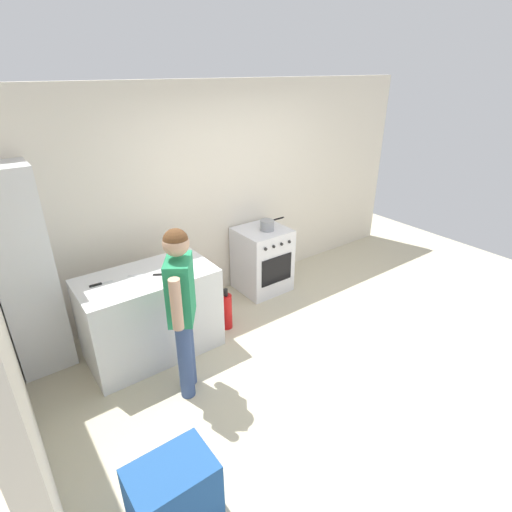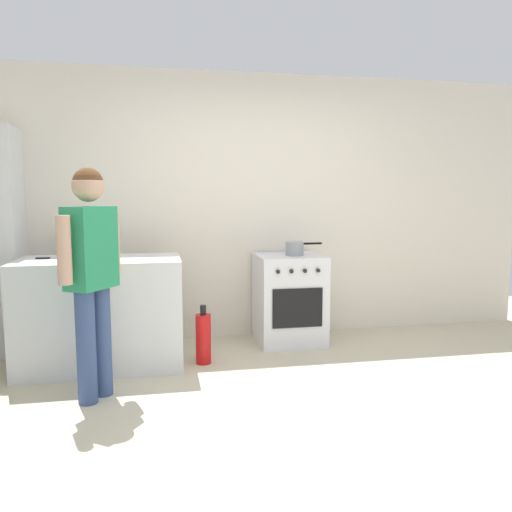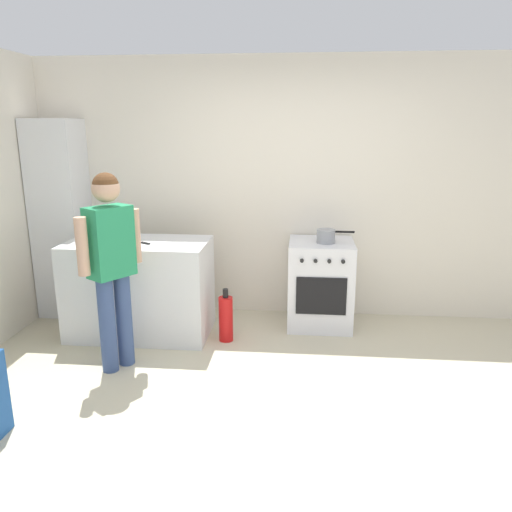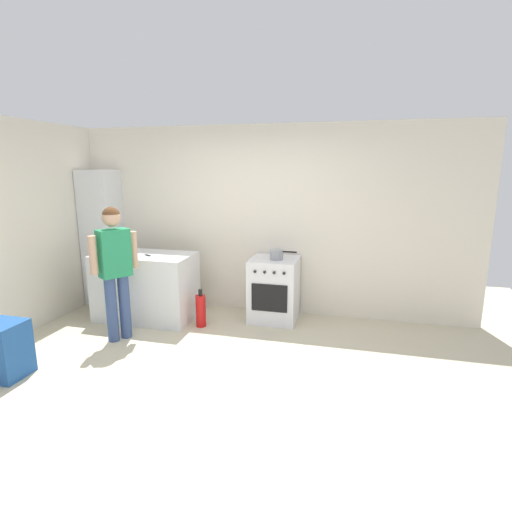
% 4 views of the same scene
% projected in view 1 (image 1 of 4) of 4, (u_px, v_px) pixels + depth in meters
% --- Properties ---
extents(ground_plane, '(8.00, 8.00, 0.00)m').
position_uv_depth(ground_plane, '(328.00, 360.00, 4.08)').
color(ground_plane, beige).
extents(back_wall, '(6.00, 0.10, 2.60)m').
position_uv_depth(back_wall, '(222.00, 193.00, 4.93)').
color(back_wall, silver).
rests_on(back_wall, ground).
extents(counter_unit, '(1.30, 0.70, 0.90)m').
position_uv_depth(counter_unit, '(151.00, 314.00, 4.03)').
color(counter_unit, silver).
rests_on(counter_unit, ground).
extents(oven_left, '(0.62, 0.62, 0.85)m').
position_uv_depth(oven_left, '(262.00, 259.00, 5.23)').
color(oven_left, silver).
rests_on(oven_left, ground).
extents(pot, '(0.35, 0.17, 0.13)m').
position_uv_depth(pot, '(267.00, 225.00, 5.00)').
color(pot, gray).
rests_on(pot, oven_left).
extents(knife_paring, '(0.21, 0.03, 0.01)m').
position_uv_depth(knife_paring, '(99.00, 284.00, 3.67)').
color(knife_paring, silver).
rests_on(knife_paring, counter_unit).
extents(knife_bread, '(0.31, 0.21, 0.01)m').
position_uv_depth(knife_bread, '(148.00, 275.00, 3.83)').
color(knife_bread, silver).
rests_on(knife_bread, counter_unit).
extents(person, '(0.36, 0.49, 1.59)m').
position_uv_depth(person, '(181.00, 301.00, 3.32)').
color(person, '#384C7A').
rests_on(person, ground).
extents(fire_extinguisher, '(0.13, 0.13, 0.50)m').
position_uv_depth(fire_extinguisher, '(226.00, 311.00, 4.50)').
color(fire_extinguisher, red).
rests_on(fire_extinguisher, ground).
extents(recycling_crate_upper, '(0.52, 0.36, 0.28)m').
position_uv_depth(recycling_crate_upper, '(172.00, 484.00, 2.43)').
color(recycling_crate_upper, '#235193').
rests_on(recycling_crate_upper, recycling_crate_lower).
extents(larder_cabinet, '(0.48, 0.44, 2.00)m').
position_uv_depth(larder_cabinet, '(25.00, 275.00, 3.63)').
color(larder_cabinet, silver).
rests_on(larder_cabinet, ground).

